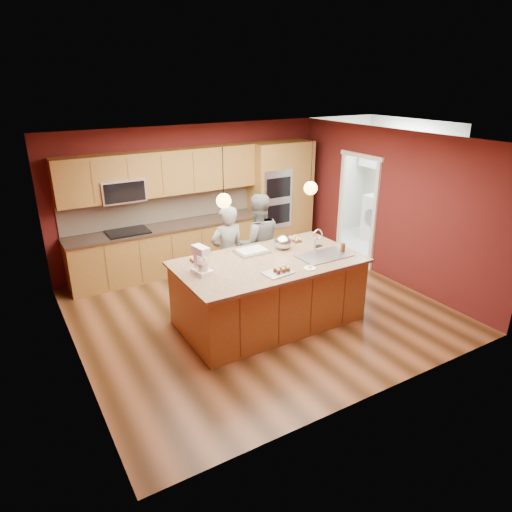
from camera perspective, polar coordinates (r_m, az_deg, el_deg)
floor at (r=7.42m, az=0.28°, el=-6.80°), size 5.50×5.50×0.00m
ceiling at (r=6.58m, az=0.32°, el=14.35°), size 5.50×5.50×0.00m
wall_back at (r=9.03m, az=-7.95°, el=7.43°), size 5.50×0.00×5.50m
wall_front at (r=5.06m, az=15.04°, el=-4.73°), size 5.50×0.00×5.50m
wall_left at (r=6.04m, az=-22.70°, el=-1.34°), size 0.00×5.00×5.00m
wall_right at (r=8.57m, az=16.37°, el=5.98°), size 0.00×5.00×5.00m
cabinet_run at (r=8.67m, az=-11.30°, el=4.10°), size 3.74×0.64×2.30m
oven_column at (r=9.67m, az=3.02°, el=7.33°), size 1.30×0.62×2.30m
doorway_trim at (r=9.17m, az=12.50°, el=5.40°), size 0.08×1.11×2.20m
laundry_room at (r=10.40m, az=18.13°, el=11.83°), size 2.60×2.70×2.70m
pendant_left at (r=6.05m, az=-4.06°, el=6.93°), size 0.20×0.20×0.80m
pendant_right at (r=6.79m, az=6.84°, el=8.45°), size 0.20×0.20×0.80m
island at (r=6.91m, az=1.69°, el=-4.33°), size 2.73×1.52×1.38m
person_left at (r=7.52m, az=-3.58°, el=0.34°), size 0.60×0.40×1.62m
person_right at (r=7.76m, az=0.19°, el=1.53°), size 0.98×0.85×1.74m
stand_mixer at (r=6.25m, az=-6.86°, el=-0.74°), size 0.25×0.31×0.39m
sheet_cake at (r=7.00m, az=-0.53°, el=0.63°), size 0.49×0.36×0.05m
cooling_rack at (r=6.27m, az=2.75°, el=-2.09°), size 0.43×0.33×0.02m
mixing_bowl at (r=7.13m, az=3.41°, el=1.74°), size 0.27×0.27×0.23m
plate at (r=6.45m, az=6.75°, el=-1.53°), size 0.17×0.17×0.01m
tumbler at (r=7.13m, az=10.80°, el=1.03°), size 0.07×0.07×0.14m
phone at (r=7.31m, az=7.74°, el=1.23°), size 0.16×0.11×0.01m
cupcakes_left at (r=6.73m, az=-7.36°, el=-0.34°), size 0.22×0.15×0.07m
cupcakes_rack at (r=6.29m, az=3.23°, el=-1.62°), size 0.23×0.16×0.07m
cupcakes_right at (r=7.49m, az=4.92°, el=2.10°), size 0.15×0.23×0.07m
washer at (r=10.41m, az=17.87°, el=3.74°), size 0.81×0.82×1.04m
dryer at (r=10.81m, az=15.39°, el=4.61°), size 0.64×0.66×1.03m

